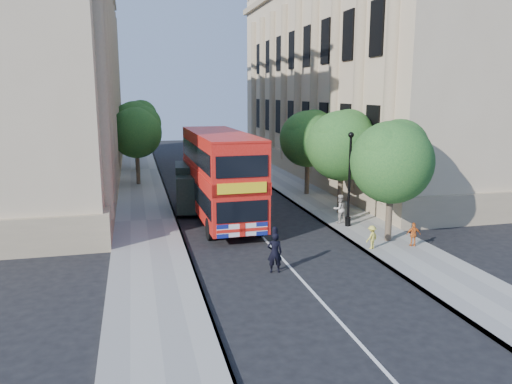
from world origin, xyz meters
TOP-DOWN VIEW (x-y plane):
  - ground at (0.00, 0.00)m, footprint 120.00×120.00m
  - pavement_right at (5.75, 10.00)m, footprint 3.50×80.00m
  - pavement_left at (-5.75, 10.00)m, footprint 3.50×80.00m
  - building_right at (13.80, 24.00)m, footprint 12.00×38.00m
  - building_left at (-13.80, 24.00)m, footprint 12.00×38.00m
  - tree_right_near at (5.84, 3.03)m, footprint 4.00×4.00m
  - tree_right_mid at (5.84, 9.03)m, footprint 4.20×4.20m
  - tree_right_far at (5.84, 15.03)m, footprint 4.00×4.00m
  - tree_left_far at (-5.96, 22.03)m, footprint 4.00×4.00m
  - tree_left_back at (-5.96, 30.03)m, footprint 4.20×4.20m
  - lamp_post at (5.00, 6.00)m, footprint 0.32×0.32m
  - double_decker_bus at (-1.49, 9.41)m, footprint 3.13×10.92m
  - box_van at (-2.78, 12.19)m, footprint 2.42×5.16m
  - police_constable at (-0.81, 0.34)m, footprint 0.68×0.50m
  - woman_pedestrian at (4.82, 6.76)m, footprint 0.89×0.75m
  - child_a at (6.50, 1.84)m, footprint 0.72×0.42m
  - child_b at (4.40, 1.97)m, footprint 0.83×0.69m

SIDE VIEW (x-z plane):
  - ground at x=0.00m, z-range 0.00..0.00m
  - pavement_right at x=5.75m, z-range 0.00..0.12m
  - pavement_left at x=-5.75m, z-range 0.00..0.12m
  - child_b at x=4.40m, z-range 0.12..1.23m
  - child_a at x=6.50m, z-range 0.12..1.27m
  - police_constable at x=-0.81m, z-range 0.00..1.70m
  - woman_pedestrian at x=4.82m, z-range 0.12..1.73m
  - box_van at x=-2.78m, z-range -0.03..2.84m
  - lamp_post at x=5.00m, z-range -0.07..5.09m
  - double_decker_bus at x=-1.49m, z-range 0.26..5.28m
  - tree_right_near at x=5.84m, z-range 1.21..7.29m
  - tree_right_far at x=5.84m, z-range 1.24..7.39m
  - tree_left_far at x=-5.96m, z-range 1.30..7.59m
  - tree_right_mid at x=5.84m, z-range 1.26..7.63m
  - tree_left_back at x=-5.96m, z-range 1.38..8.03m
  - building_right at x=13.80m, z-range 0.00..18.00m
  - building_left at x=-13.80m, z-range 0.00..18.00m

